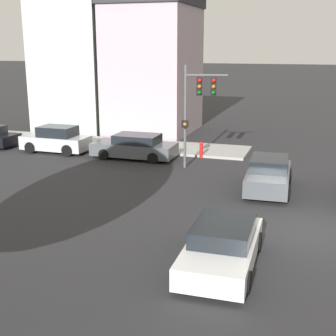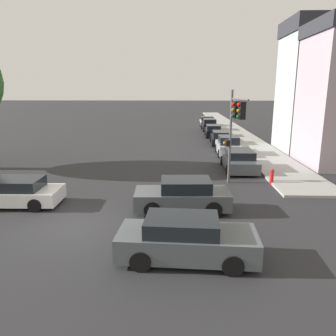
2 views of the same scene
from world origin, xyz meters
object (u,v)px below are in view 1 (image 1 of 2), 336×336
Objects in this scene: traffic_signal at (198,98)px; parked_car_0 at (135,147)px; crossing_car_1 at (268,175)px; crossing_car_2 at (222,246)px; fire_hydrant at (201,149)px; parked_car_1 at (56,140)px.

traffic_signal is 1.12× the size of parked_car_0.
crossing_car_2 is at bearing -5.93° from crossing_car_1.
fire_hydrant is at bearing -160.75° from parked_car_0.
parked_car_1 is at bearing -134.42° from crossing_car_2.
parked_car_0 is (3.85, 7.88, -0.04)m from crossing_car_1.
parked_car_0 reaches higher than fire_hydrant.
crossing_car_2 reaches higher than fire_hydrant.
traffic_signal is 5.74× the size of fire_hydrant.
traffic_signal is 1.31× the size of parked_car_1.
traffic_signal is at bearing 174.15° from parked_car_1.
fire_hydrant is at bearing 175.56° from traffic_signal.
fire_hydrant is at bearing -170.98° from parked_car_1.
crossing_car_2 is at bearing 137.62° from parked_car_1.
crossing_car_1 is 0.90× the size of parked_car_0.
fire_hydrant is at bearing -142.26° from crossing_car_1.
parked_car_1 is at bearing -109.05° from crossing_car_1.
traffic_signal is 9.51m from parked_car_1.
crossing_car_2 is 1.08× the size of parked_car_1.
parked_car_1 is (3.84, 12.94, 0.04)m from crossing_car_1.
parked_car_1 is (-0.00, 5.06, 0.08)m from parked_car_0.
traffic_signal reaches higher than parked_car_1.
traffic_signal is 1.24× the size of crossing_car_1.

